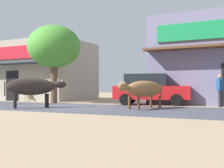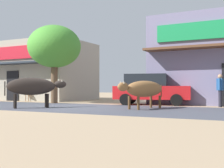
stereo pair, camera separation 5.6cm
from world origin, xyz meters
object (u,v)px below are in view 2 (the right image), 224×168
at_px(roadside_tree, 54,47).
at_px(cow_near_brown, 33,87).
at_px(cow_far_dark, 144,89).
at_px(pedestrian_by_shop, 220,88).
at_px(cafe_chair_near_tree, 30,94).
at_px(parked_hatchback_car, 150,89).

height_order(roadside_tree, cow_near_brown, roadside_tree).
relative_size(cow_far_dark, pedestrian_by_shop, 1.79).
height_order(cow_near_brown, cafe_chair_near_tree, cow_near_brown).
xyz_separation_m(cow_near_brown, cafe_chair_near_tree, (-4.82, 5.08, -0.45)).
height_order(roadside_tree, pedestrian_by_shop, roadside_tree).
height_order(parked_hatchback_car, pedestrian_by_shop, parked_hatchback_car).
bearing_deg(parked_hatchback_car, roadside_tree, -168.99).
distance_m(cow_near_brown, cafe_chair_near_tree, 7.02).
distance_m(parked_hatchback_car, cow_far_dark, 3.27).
bearing_deg(roadside_tree, pedestrian_by_shop, 5.02).
xyz_separation_m(roadside_tree, cow_near_brown, (1.77, -3.78, -2.37)).
bearing_deg(pedestrian_by_shop, parked_hatchback_car, 175.52).
xyz_separation_m(roadside_tree, pedestrian_by_shop, (9.19, 0.81, -2.42)).
bearing_deg(cow_near_brown, pedestrian_by_shop, 31.69).
height_order(roadside_tree, parked_hatchback_car, roadside_tree).
xyz_separation_m(pedestrian_by_shop, cafe_chair_near_tree, (-12.24, 0.50, -0.39)).
relative_size(pedestrian_by_shop, cafe_chair_near_tree, 1.69).
relative_size(parked_hatchback_car, pedestrian_by_shop, 2.74).
bearing_deg(cow_near_brown, roadside_tree, 115.05).
distance_m(cow_near_brown, pedestrian_by_shop, 8.73).
bearing_deg(roadside_tree, cafe_chair_near_tree, 156.89).
xyz_separation_m(parked_hatchback_car, cow_near_brown, (-3.83, -4.87, 0.12)).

